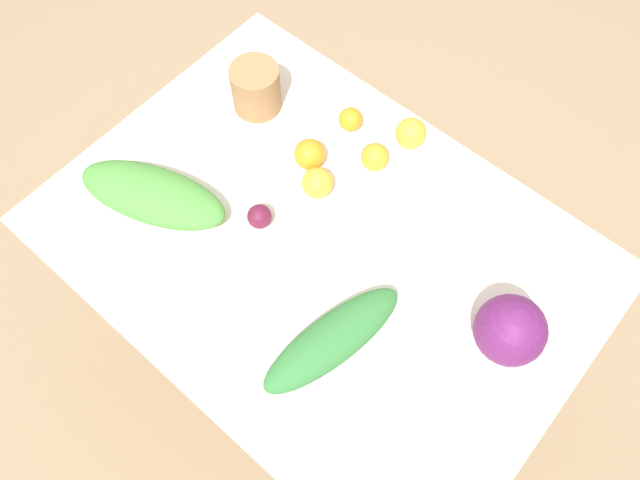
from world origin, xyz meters
name	(u,v)px	position (x,y,z in m)	size (l,w,h in m)	color
ground_plane	(320,336)	(0.00, 0.00, 0.00)	(8.00, 8.00, 0.00)	#937A5B
dining_table	(320,259)	(0.00, 0.00, 0.63)	(1.33, 0.96, 0.72)	silver
cabbage_purple	(510,330)	(0.48, 0.08, 0.80)	(0.16, 0.16, 0.16)	#601E5B
paper_bag	(256,88)	(-0.42, 0.22, 0.79)	(0.13, 0.13, 0.14)	#997047
greens_bunch_dandelion	(333,339)	(0.19, -0.18, 0.75)	(0.38, 0.11, 0.07)	#337538
greens_bunch_scallion	(153,195)	(-0.39, -0.19, 0.76)	(0.39, 0.16, 0.09)	#4C933D
beet_root	(259,216)	(-0.15, -0.05, 0.75)	(0.06, 0.06, 0.06)	#5B1933
orange_0	(310,154)	(-0.18, 0.16, 0.76)	(0.08, 0.08, 0.08)	orange
orange_1	(350,119)	(-0.17, 0.33, 0.75)	(0.07, 0.07, 0.07)	orange
orange_2	(375,157)	(-0.04, 0.27, 0.76)	(0.07, 0.07, 0.07)	orange
orange_3	(411,133)	(-0.02, 0.39, 0.76)	(0.08, 0.08, 0.08)	#F9A833
orange_4	(317,183)	(-0.10, 0.11, 0.76)	(0.08, 0.08, 0.08)	#F9A833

